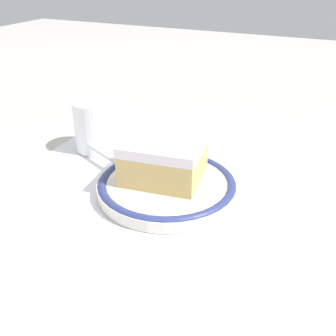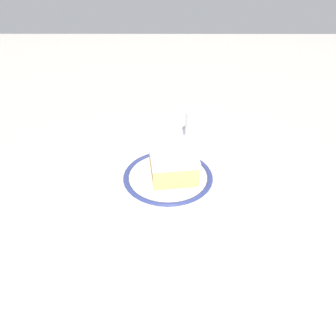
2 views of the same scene
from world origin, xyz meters
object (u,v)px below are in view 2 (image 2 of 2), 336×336
(spoon, at_px, (171,154))
(plate, at_px, (168,179))
(cake_slice, at_px, (173,162))
(cup, at_px, (199,128))

(spoon, bearing_deg, plate, 85.07)
(plate, relative_size, spoon, 1.25)
(cake_slice, relative_size, spoon, 0.76)
(spoon, bearing_deg, cake_slice, 93.21)
(plate, height_order, cake_slice, cake_slice)
(plate, bearing_deg, spoon, -94.93)
(cake_slice, bearing_deg, spoon, -86.79)
(plate, bearing_deg, cake_slice, -132.16)
(cake_slice, distance_m, cup, 0.16)
(spoon, height_order, cup, cup)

